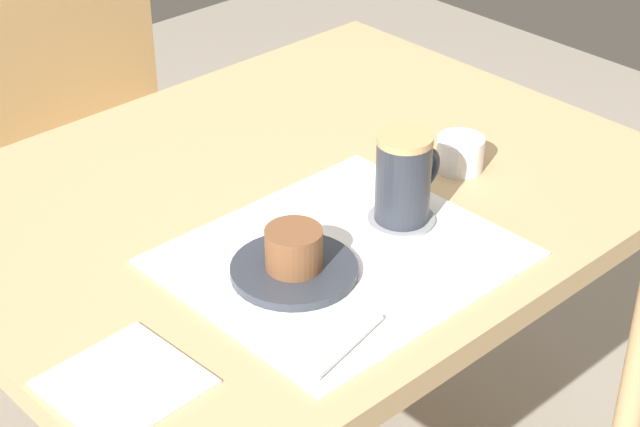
% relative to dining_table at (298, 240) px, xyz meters
% --- Properties ---
extents(dining_table, '(1.01, 0.79, 0.73)m').
position_rel_dining_table_xyz_m(dining_table, '(0.00, 0.00, 0.00)').
color(dining_table, tan).
rests_on(dining_table, ground_plane).
extents(wooden_chair, '(0.43, 0.43, 0.88)m').
position_rel_dining_table_xyz_m(wooden_chair, '(0.11, 0.70, -0.15)').
color(wooden_chair, tan).
rests_on(wooden_chair, ground_plane).
extents(placemat, '(0.41, 0.36, 0.00)m').
position_rel_dining_table_xyz_m(placemat, '(-0.08, -0.17, 0.09)').
color(placemat, white).
rests_on(placemat, dining_table).
extents(pastry_plate, '(0.16, 0.16, 0.01)m').
position_rel_dining_table_xyz_m(pastry_plate, '(-0.15, -0.16, 0.10)').
color(pastry_plate, '#333842').
rests_on(pastry_plate, placemat).
extents(pastry, '(0.07, 0.07, 0.05)m').
position_rel_dining_table_xyz_m(pastry, '(-0.15, -0.16, 0.13)').
color(pastry, brown).
rests_on(pastry, pastry_plate).
extents(coffee_coaster, '(0.09, 0.09, 0.00)m').
position_rel_dining_table_xyz_m(coffee_coaster, '(0.04, -0.17, 0.10)').
color(coffee_coaster, '#99999E').
rests_on(coffee_coaster, placemat).
extents(coffee_mug, '(0.11, 0.07, 0.12)m').
position_rel_dining_table_xyz_m(coffee_mug, '(0.04, -0.17, 0.16)').
color(coffee_mug, '#2D333D').
rests_on(coffee_mug, coffee_coaster).
extents(teaspoon, '(0.13, 0.04, 0.01)m').
position_rel_dining_table_xyz_m(teaspoon, '(-0.20, -0.31, 0.10)').
color(teaspoon, silver).
rests_on(teaspoon, placemat).
extents(paper_napkin, '(0.16, 0.16, 0.00)m').
position_rel_dining_table_xyz_m(paper_napkin, '(-0.42, -0.19, 0.09)').
color(paper_napkin, white).
rests_on(paper_napkin, dining_table).
extents(sugar_bowl, '(0.07, 0.07, 0.05)m').
position_rel_dining_table_xyz_m(sugar_bowl, '(0.21, -0.12, 0.11)').
color(sugar_bowl, white).
rests_on(sugar_bowl, dining_table).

